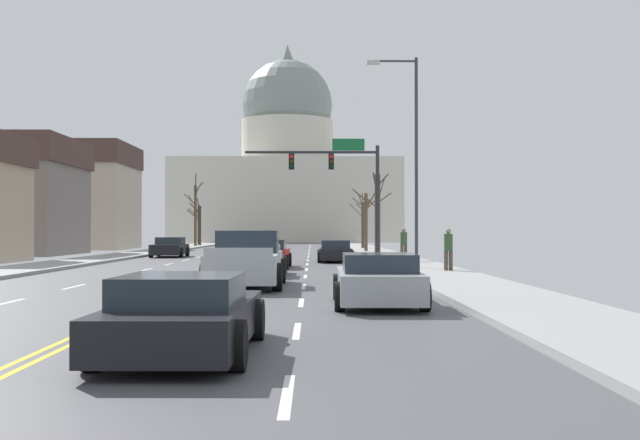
{
  "coord_description": "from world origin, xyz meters",
  "views": [
    {
      "loc": [
        3.77,
        -32.3,
        1.73
      ],
      "look_at": [
        4.32,
        25.2,
        2.47
      ],
      "focal_mm": 43.75,
      "sensor_mm": 36.0,
      "label": 1
    }
  ],
  "objects_px": {
    "sedan_oncoming_01": "(237,245)",
    "pedestrian_00": "(404,243)",
    "sedan_near_00": "(335,252)",
    "sedan_oncoming_03": "(258,241)",
    "sedan_oncoming_00": "(170,248)",
    "pedestrian_01": "(448,247)",
    "sedan_near_02": "(259,261)",
    "signal_gantry": "(340,173)",
    "sedan_near_04": "(378,280)",
    "sedan_near_05": "(184,316)",
    "sedan_oncoming_02": "(250,244)",
    "sedan_near_01": "(269,254)",
    "street_lamp_right": "(410,145)",
    "pickup_truck_near_03": "(246,262)"
  },
  "relations": [
    {
      "from": "sedan_near_05",
      "to": "sedan_oncoming_03",
      "type": "height_order",
      "value": "sedan_oncoming_03"
    },
    {
      "from": "pickup_truck_near_03",
      "to": "sedan_near_05",
      "type": "relative_size",
      "value": 1.23
    },
    {
      "from": "sedan_near_02",
      "to": "sedan_oncoming_03",
      "type": "height_order",
      "value": "sedan_near_02"
    },
    {
      "from": "sedan_near_01",
      "to": "sedan_near_05",
      "type": "xyz_separation_m",
      "value": [
        0.22,
        -24.91,
        -0.07
      ]
    },
    {
      "from": "sedan_near_02",
      "to": "pedestrian_00",
      "type": "height_order",
      "value": "pedestrian_00"
    },
    {
      "from": "sedan_near_02",
      "to": "pedestrian_01",
      "type": "distance_m",
      "value": 7.45
    },
    {
      "from": "sedan_near_04",
      "to": "pedestrian_00",
      "type": "bearing_deg",
      "value": 81.7
    },
    {
      "from": "sedan_near_02",
      "to": "sedan_oncoming_02",
      "type": "bearing_deg",
      "value": 95.12
    },
    {
      "from": "sedan_near_00",
      "to": "sedan_oncoming_03",
      "type": "distance_m",
      "value": 39.88
    },
    {
      "from": "sedan_near_04",
      "to": "pedestrian_00",
      "type": "relative_size",
      "value": 2.68
    },
    {
      "from": "street_lamp_right",
      "to": "sedan_near_05",
      "type": "bearing_deg",
      "value": -105.02
    },
    {
      "from": "signal_gantry",
      "to": "sedan_near_04",
      "type": "height_order",
      "value": "signal_gantry"
    },
    {
      "from": "signal_gantry",
      "to": "sedan_oncoming_01",
      "type": "bearing_deg",
      "value": 119.88
    },
    {
      "from": "sedan_oncoming_02",
      "to": "sedan_oncoming_03",
      "type": "relative_size",
      "value": 0.97
    },
    {
      "from": "sedan_oncoming_01",
      "to": "pedestrian_00",
      "type": "distance_m",
      "value": 22.07
    },
    {
      "from": "sedan_near_01",
      "to": "sedan_oncoming_00",
      "type": "distance_m",
      "value": 16.07
    },
    {
      "from": "sedan_oncoming_01",
      "to": "pedestrian_00",
      "type": "xyz_separation_m",
      "value": [
        10.2,
        -19.57,
        0.48
      ]
    },
    {
      "from": "sedan_near_04",
      "to": "sedan_near_05",
      "type": "bearing_deg",
      "value": -115.18
    },
    {
      "from": "sedan_near_01",
      "to": "sedan_oncoming_03",
      "type": "relative_size",
      "value": 0.95
    },
    {
      "from": "sedan_oncoming_02",
      "to": "pedestrian_00",
      "type": "height_order",
      "value": "pedestrian_00"
    },
    {
      "from": "sedan_oncoming_01",
      "to": "sedan_oncoming_03",
      "type": "height_order",
      "value": "sedan_oncoming_01"
    },
    {
      "from": "signal_gantry",
      "to": "sedan_near_05",
      "type": "bearing_deg",
      "value": -95.63
    },
    {
      "from": "signal_gantry",
      "to": "sedan_near_04",
      "type": "relative_size",
      "value": 1.73
    },
    {
      "from": "sedan_oncoming_01",
      "to": "pedestrian_01",
      "type": "height_order",
      "value": "pedestrian_01"
    },
    {
      "from": "pickup_truck_near_03",
      "to": "sedan_oncoming_01",
      "type": "xyz_separation_m",
      "value": [
        -3.62,
        34.62,
        -0.15
      ]
    },
    {
      "from": "sedan_near_05",
      "to": "pedestrian_01",
      "type": "xyz_separation_m",
      "value": [
        7.14,
        19.69,
        0.53
      ]
    },
    {
      "from": "sedan_near_04",
      "to": "sedan_oncoming_01",
      "type": "bearing_deg",
      "value": 99.99
    },
    {
      "from": "sedan_near_00",
      "to": "sedan_near_04",
      "type": "height_order",
      "value": "sedan_near_04"
    },
    {
      "from": "signal_gantry",
      "to": "sedan_near_01",
      "type": "height_order",
      "value": "signal_gantry"
    },
    {
      "from": "sedan_near_00",
      "to": "sedan_near_04",
      "type": "distance_m",
      "value": 24.34
    },
    {
      "from": "pedestrian_00",
      "to": "sedan_near_05",
      "type": "bearing_deg",
      "value": -102.79
    },
    {
      "from": "pickup_truck_near_03",
      "to": "sedan_near_04",
      "type": "bearing_deg",
      "value": -59.33
    },
    {
      "from": "sedan_near_00",
      "to": "sedan_oncoming_02",
      "type": "height_order",
      "value": "sedan_near_00"
    },
    {
      "from": "street_lamp_right",
      "to": "sedan_oncoming_02",
      "type": "height_order",
      "value": "street_lamp_right"
    },
    {
      "from": "street_lamp_right",
      "to": "sedan_near_02",
      "type": "distance_m",
      "value": 8.6
    },
    {
      "from": "sedan_oncoming_00",
      "to": "pedestrian_01",
      "type": "xyz_separation_m",
      "value": [
        14.53,
        -19.61,
        0.47
      ]
    },
    {
      "from": "sedan_near_05",
      "to": "pedestrian_00",
      "type": "distance_m",
      "value": 28.72
    },
    {
      "from": "sedan_oncoming_02",
      "to": "sedan_near_05",
      "type": "bearing_deg",
      "value": -86.32
    },
    {
      "from": "sedan_near_00",
      "to": "sedan_near_01",
      "type": "xyz_separation_m",
      "value": [
        -3.25,
        -6.44,
        0.05
      ]
    },
    {
      "from": "pickup_truck_near_03",
      "to": "sedan_oncoming_02",
      "type": "height_order",
      "value": "pickup_truck_near_03"
    },
    {
      "from": "street_lamp_right",
      "to": "sedan_oncoming_01",
      "type": "relative_size",
      "value": 2.1
    },
    {
      "from": "sedan_near_00",
      "to": "pickup_truck_near_03",
      "type": "height_order",
      "value": "pickup_truck_near_03"
    },
    {
      "from": "sedan_near_02",
      "to": "sedan_oncoming_01",
      "type": "xyz_separation_m",
      "value": [
        -3.62,
        28.86,
        0.05
      ]
    },
    {
      "from": "sedan_near_05",
      "to": "sedan_oncoming_02",
      "type": "distance_m",
      "value": 57.18
    },
    {
      "from": "sedan_oncoming_02",
      "to": "pedestrian_01",
      "type": "xyz_separation_m",
      "value": [
        10.8,
        -37.37,
        0.53
      ]
    },
    {
      "from": "sedan_near_01",
      "to": "street_lamp_right",
      "type": "bearing_deg",
      "value": -23.19
    },
    {
      "from": "street_lamp_right",
      "to": "sedan_near_04",
      "type": "distance_m",
      "value": 16.2
    },
    {
      "from": "sedan_near_05",
      "to": "sedan_oncoming_03",
      "type": "bearing_deg",
      "value": 93.18
    },
    {
      "from": "pedestrian_00",
      "to": "pedestrian_01",
      "type": "bearing_deg",
      "value": -84.65
    },
    {
      "from": "sedan_oncoming_01",
      "to": "sedan_oncoming_03",
      "type": "relative_size",
      "value": 0.92
    }
  ]
}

